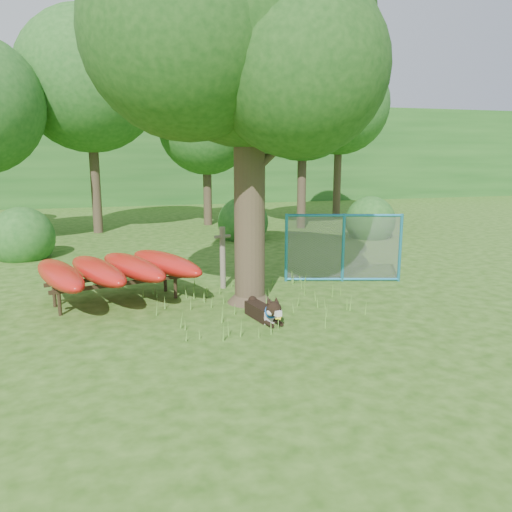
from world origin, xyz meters
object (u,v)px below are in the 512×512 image
object	(u,v)px
oak_tree	(246,35)
kayak_rack	(115,269)
husky_dog	(265,311)
fence_section	(343,248)

from	to	relation	value
oak_tree	kayak_rack	distance (m)	5.16
oak_tree	kayak_rack	xyz separation A→B (m)	(-2.57, 0.69, -4.42)
kayak_rack	husky_dog	distance (m)	3.25
husky_dog	fence_section	size ratio (longest dim) A/B	0.44
oak_tree	kayak_rack	bearing A→B (deg)	164.96
husky_dog	kayak_rack	bearing A→B (deg)	131.04
husky_dog	oak_tree	bearing A→B (deg)	77.75
kayak_rack	oak_tree	bearing A→B (deg)	-28.81
oak_tree	husky_dog	distance (m)	5.10
kayak_rack	husky_dog	bearing A→B (deg)	-51.02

